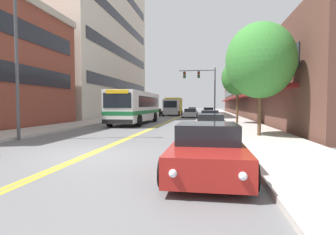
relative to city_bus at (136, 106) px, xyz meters
The scene contains 20 objects.
ground_plane 21.58m from the city_bus, 83.08° to the left, with size 240.00×240.00×0.00m, color slate.
sidewalk_left 21.91m from the city_bus, 102.21° to the left, with size 3.43×106.00×0.14m.
sidewalk_right 23.55m from the city_bus, 65.33° to the left, with size 3.43×106.00×0.14m.
centre_line 21.58m from the city_bus, 83.08° to the left, with size 0.34×106.00×0.01m.
office_tower_left 24.45m from the city_bus, 127.70° to the left, with size 12.08×28.56×29.84m.
storefront_row_right 26.60m from the city_bus, 53.60° to the left, with size 9.10×68.00×7.33m.
city_bus is the anchor object (origin of this frame).
car_navy_parked_left_mid 11.30m from the city_bus, 99.01° to the left, with size 2.01×4.82×1.28m.
car_dark_grey_parked_left_far 17.83m from the city_bus, 95.47° to the left, with size 2.11×4.85×1.21m.
car_red_parked_right_foreground 18.91m from the city_bus, 68.74° to the right, with size 2.07×4.30×1.31m.
car_beige_parked_right_mid 19.45m from the city_bus, 69.08° to the left, with size 2.03×4.32×1.39m.
car_champagne_parked_right_far 10.30m from the city_bus, 46.79° to the right, with size 2.17×4.39×1.21m.
car_slate_blue_parked_right_end 7.18m from the city_bus, ahead, with size 2.11×4.90×1.29m.
car_white_moving_lead 34.85m from the city_bus, 84.48° to the left, with size 2.09×4.61×1.27m.
car_silver_moving_second 14.25m from the city_bus, 72.23° to the left, with size 2.21×4.80×1.27m.
box_truck 20.28m from the city_bus, 87.51° to the left, with size 2.82×6.81×3.02m.
traffic_signal_mast 14.78m from the city_bus, 64.82° to the left, with size 5.16×0.38×7.03m.
street_lamp_left_near 13.30m from the city_bus, 101.34° to the right, with size 1.85×0.28×9.49m.
street_tree_right_near 13.91m from the city_bus, 45.48° to the right, with size 3.67×3.67×6.05m.
street_tree_right_mid 9.83m from the city_bus, ahead, with size 2.88×2.88×5.72m.
Camera 1 is at (4.26, -8.85, 1.80)m, focal length 28.00 mm.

